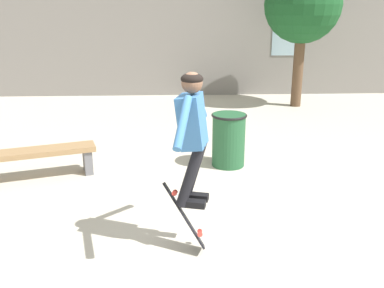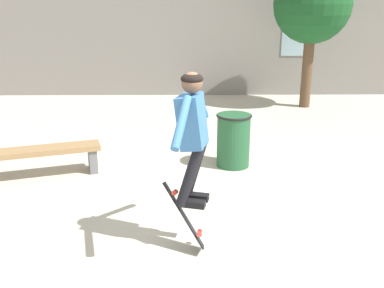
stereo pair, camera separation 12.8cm
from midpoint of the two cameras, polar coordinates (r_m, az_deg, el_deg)
The scene contains 7 objects.
ground_plane at distance 4.73m, azimuth 5.45°, elevation -13.86°, with size 40.00×40.00×0.00m, color beige.
building_backdrop at distance 12.49m, azimuth 0.20°, elevation 16.33°, with size 14.20×0.52×5.38m.
tree_right at distance 11.17m, azimuth 14.23°, elevation 17.46°, with size 1.87×1.87×3.44m.
park_bench at distance 6.79m, azimuth -21.47°, elevation -1.72°, with size 1.96×0.93×0.46m.
trash_bin at distance 6.87m, azimuth 4.37°, elevation 0.70°, with size 0.57×0.57×0.86m.
skater at distance 4.26m, azimuth -0.84°, elevation 2.17°, with size 0.41×1.26×1.38m.
skateboard_flipping at distance 4.57m, azimuth -1.90°, elevation -9.42°, with size 0.44×0.45×0.71m.
Camera 1 is at (-0.68, -3.97, 2.49)m, focal length 40.00 mm.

